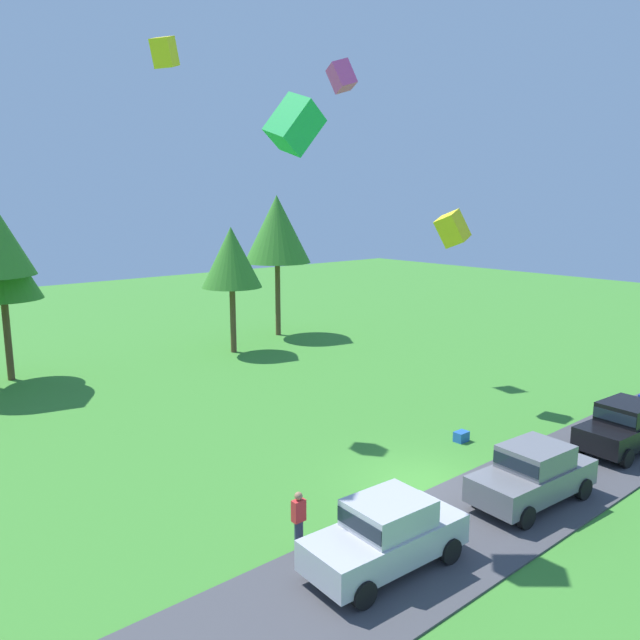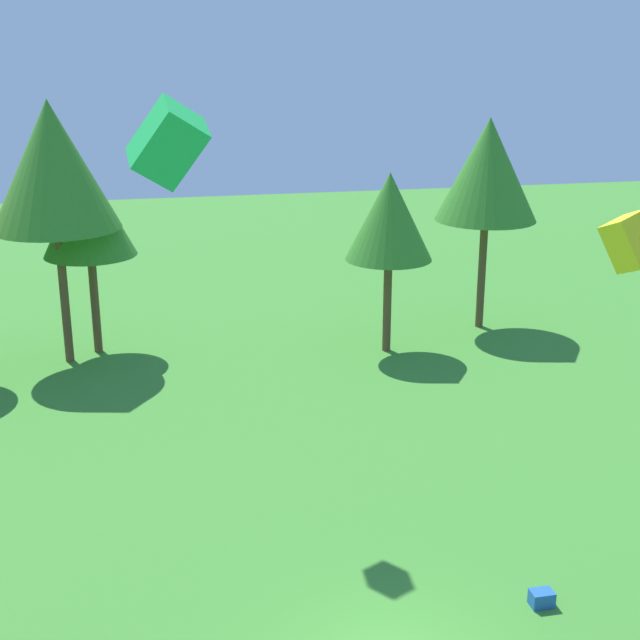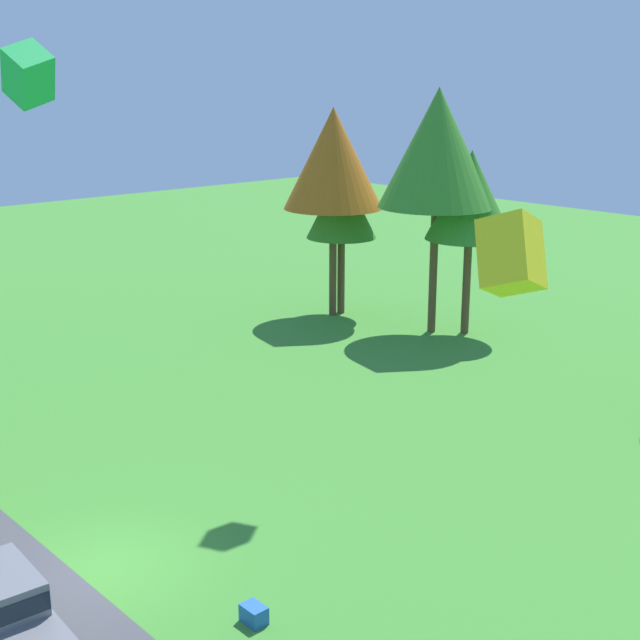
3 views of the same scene
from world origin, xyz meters
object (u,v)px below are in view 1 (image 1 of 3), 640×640
object	(u,v)px
kite_box_low_drifter	(452,229)
car_sedan_far_end	(533,472)
car_sedan_near_entrance	(386,532)
kite_box_near_flag	(164,52)
tree_right_of_center	(0,263)
tree_far_right	(277,230)
person_watching_sky	(299,521)
kite_box_high_right	(342,76)
tree_far_left	(231,258)
kite_box_trailing_tail	(295,125)
cooler_box	(461,436)
car_sedan_mid_row	(626,425)

from	to	relation	value
kite_box_low_drifter	car_sedan_far_end	bearing A→B (deg)	-126.81
car_sedan_near_entrance	kite_box_near_flag	size ratio (longest dim) A/B	4.00
tree_right_of_center	tree_far_right	world-z (taller)	tree_far_right
person_watching_sky	kite_box_near_flag	distance (m)	19.14
car_sedan_far_end	kite_box_low_drifter	bearing A→B (deg)	53.19
person_watching_sky	tree_right_of_center	xyz separation A→B (m)	(-1.29, 22.83, 5.35)
kite_box_high_right	car_sedan_far_end	bearing A→B (deg)	-112.07
tree_far_left	kite_box_trailing_tail	xyz separation A→B (m)	(-9.71, -18.63, 5.44)
car_sedan_far_end	cooler_box	distance (m)	5.32
car_sedan_near_entrance	kite_box_high_right	bearing A→B (deg)	51.05
person_watching_sky	kite_box_trailing_tail	bearing A→B (deg)	52.48
car_sedan_mid_row	tree_right_of_center	world-z (taller)	tree_right_of_center
tree_far_right	car_sedan_far_end	bearing A→B (deg)	-109.69
car_sedan_near_entrance	tree_right_of_center	size ratio (longest dim) A/B	0.55
car_sedan_mid_row	kite_box_trailing_tail	world-z (taller)	kite_box_trailing_tail
cooler_box	kite_box_near_flag	bearing A→B (deg)	123.19
kite_box_low_drifter	kite_box_high_right	world-z (taller)	kite_box_high_right
tree_far_left	kite_box_high_right	distance (m)	12.37
tree_far_left	kite_box_low_drifter	bearing A→B (deg)	-81.41
tree_right_of_center	tree_far_left	bearing A→B (deg)	-11.09
car_sedan_mid_row	kite_box_high_right	distance (m)	21.79
tree_far_right	kite_box_trailing_tail	size ratio (longest dim) A/B	7.59
cooler_box	kite_box_near_flag	xyz separation A→B (m)	(-6.76, 10.33, 15.02)
car_sedan_near_entrance	kite_box_low_drifter	bearing A→B (deg)	32.17
cooler_box	kite_box_high_right	bearing A→B (deg)	70.94
tree_far_left	kite_box_near_flag	size ratio (longest dim) A/B	6.97
car_sedan_far_end	person_watching_sky	xyz separation A→B (m)	(-7.22, 2.62, -0.16)
car_sedan_far_end	tree_far_right	world-z (taller)	tree_far_right
tree_far_left	tree_right_of_center	bearing A→B (deg)	168.91
car_sedan_near_entrance	cooler_box	bearing A→B (deg)	25.43
kite_box_low_drifter	tree_right_of_center	bearing A→B (deg)	130.18
car_sedan_far_end	cooler_box	size ratio (longest dim) A/B	8.05
person_watching_sky	tree_right_of_center	distance (m)	23.48
tree_far_left	kite_box_near_flag	world-z (taller)	kite_box_near_flag
kite_box_low_drifter	kite_box_high_right	bearing A→B (deg)	87.04
car_sedan_near_entrance	person_watching_sky	bearing A→B (deg)	118.57
tree_right_of_center	tree_far_right	distance (m)	17.63
car_sedan_far_end	kite_box_high_right	size ratio (longest dim) A/B	3.30
person_watching_sky	tree_far_right	xyz separation A→B (m)	(16.30, 22.73, 6.53)
tree_far_left	person_watching_sky	bearing A→B (deg)	-118.49
kite_box_near_flag	kite_box_trailing_tail	bearing A→B (deg)	-98.89
car_sedan_near_entrance	kite_box_trailing_tail	world-z (taller)	kite_box_trailing_tail
kite_box_low_drifter	kite_box_high_right	xyz separation A→B (m)	(0.41, 7.90, 7.67)
kite_box_high_right	tree_far_right	bearing A→B (deg)	74.57
cooler_box	kite_box_near_flag	size ratio (longest dim) A/B	0.50
person_watching_sky	tree_right_of_center	size ratio (longest dim) A/B	0.21
car_sedan_far_end	tree_far_left	xyz separation A→B (m)	(3.85, 23.02, 4.88)
car_sedan_far_end	car_sedan_near_entrance	bearing A→B (deg)	175.32
kite_box_trailing_tail	kite_box_low_drifter	size ratio (longest dim) A/B	0.96
tree_right_of_center	car_sedan_mid_row	bearing A→B (deg)	-59.53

